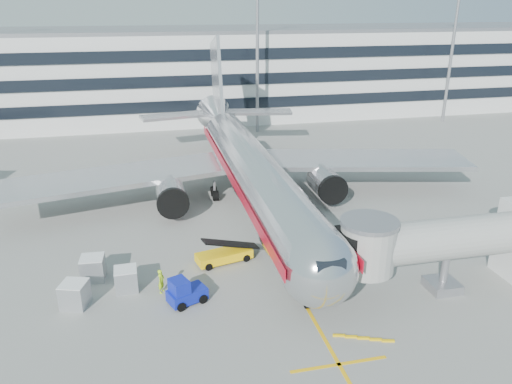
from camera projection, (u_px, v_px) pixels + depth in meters
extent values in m
plane|color=gray|center=(277.00, 255.00, 42.07)|extent=(180.00, 180.00, 0.00)
cube|color=#FBB30D|center=(252.00, 210.00, 51.18)|extent=(0.25, 70.00, 0.01)
cube|color=#FBB30D|center=(339.00, 364.00, 29.32)|extent=(6.00, 0.25, 0.01)
cylinder|color=silver|center=(256.00, 177.00, 47.86)|extent=(5.00, 36.00, 5.00)
sphere|color=silver|center=(319.00, 269.00, 31.47)|extent=(5.00, 5.00, 5.00)
cone|color=silver|center=(219.00, 120.00, 68.59)|extent=(5.00, 10.00, 5.00)
cube|color=black|center=(329.00, 264.00, 29.70)|extent=(1.80, 1.20, 0.90)
cube|color=#B7B7BC|center=(358.00, 160.00, 55.86)|extent=(24.95, 12.07, 0.50)
cube|color=#B7B7BC|center=(119.00, 177.00, 50.45)|extent=(24.95, 12.07, 0.50)
cylinder|color=#99999E|center=(326.00, 184.00, 52.06)|extent=(3.00, 4.20, 3.00)
cylinder|color=#99999E|center=(172.00, 196.00, 48.73)|extent=(3.00, 4.20, 3.00)
cylinder|color=black|center=(333.00, 190.00, 50.24)|extent=(3.10, 0.50, 3.10)
cylinder|color=black|center=(173.00, 204.00, 46.91)|extent=(3.10, 0.50, 3.10)
cube|color=#B7B7BC|center=(217.00, 87.00, 67.47)|extent=(0.45, 9.39, 13.72)
cube|color=#B7B7BC|center=(256.00, 112.00, 70.43)|extent=(10.41, 4.94, 0.35)
cube|color=#B7B7BC|center=(178.00, 116.00, 68.14)|extent=(10.41, 4.94, 0.35)
cylinder|color=gray|center=(307.00, 296.00, 34.47)|extent=(0.24, 0.24, 1.80)
cylinder|color=black|center=(307.00, 302.00, 34.63)|extent=(0.35, 0.90, 0.90)
cylinder|color=gray|center=(272.00, 185.00, 55.13)|extent=(0.30, 0.30, 2.00)
cylinder|color=gray|center=(215.00, 190.00, 53.80)|extent=(0.30, 0.30, 2.00)
cube|color=red|center=(281.00, 172.00, 48.28)|extent=(0.06, 38.00, 0.90)
cube|color=red|center=(230.00, 176.00, 47.23)|extent=(0.06, 38.00, 0.90)
cylinder|color=#A8A8A3|center=(449.00, 238.00, 35.47)|extent=(13.00, 3.00, 3.00)
cylinder|color=#A8A8A3|center=(367.00, 248.00, 34.16)|extent=(3.80, 3.80, 3.40)
cylinder|color=gray|center=(370.00, 222.00, 33.48)|extent=(4.00, 4.00, 0.30)
cube|color=black|center=(350.00, 250.00, 33.89)|extent=(1.40, 2.60, 2.60)
cylinder|color=gray|center=(445.00, 271.00, 36.40)|extent=(0.56, 0.56, 3.20)
cube|color=gray|center=(442.00, 285.00, 36.85)|extent=(2.20, 2.20, 0.70)
cylinder|color=black|center=(431.00, 287.00, 36.66)|extent=(0.35, 0.70, 0.70)
cylinder|color=black|center=(453.00, 284.00, 37.03)|extent=(0.35, 0.70, 0.70)
cube|color=silver|center=(196.00, 74.00, 92.21)|extent=(150.00, 24.00, 15.00)
cube|color=black|center=(205.00, 105.00, 82.44)|extent=(150.00, 0.30, 1.80)
cube|color=black|center=(204.00, 80.00, 81.02)|extent=(150.00, 0.30, 1.80)
cube|color=black|center=(203.00, 55.00, 79.59)|extent=(150.00, 0.30, 1.80)
cube|color=gray|center=(194.00, 30.00, 89.43)|extent=(150.00, 24.00, 0.60)
cylinder|color=gray|center=(257.00, 53.00, 77.52)|extent=(0.50, 0.50, 25.00)
cylinder|color=gray|center=(452.00, 49.00, 84.60)|extent=(0.50, 0.50, 25.00)
cube|color=yellow|center=(224.00, 255.00, 40.72)|extent=(4.80, 2.64, 0.72)
cube|color=black|center=(224.00, 245.00, 40.39)|extent=(4.91, 2.19, 1.58)
cylinder|color=black|center=(202.00, 259.00, 40.74)|extent=(0.67, 0.42, 0.62)
cylinder|color=black|center=(208.00, 267.00, 39.53)|extent=(0.67, 0.42, 0.62)
cylinder|color=black|center=(239.00, 250.00, 42.10)|extent=(0.67, 0.42, 0.62)
cylinder|color=black|center=(246.00, 258.00, 40.89)|extent=(0.67, 0.42, 0.62)
cube|color=#0E1CA0|center=(187.00, 295.00, 35.20)|extent=(3.02, 2.39, 0.85)
cube|color=#0E1CA0|center=(179.00, 287.00, 34.59)|extent=(1.58, 1.74, 1.04)
cube|color=black|center=(179.00, 283.00, 34.47)|extent=(1.42, 1.53, 0.09)
cylinder|color=black|center=(172.00, 297.00, 35.39)|extent=(0.72, 0.51, 0.66)
cylinder|color=black|center=(181.00, 307.00, 34.30)|extent=(0.72, 0.51, 0.66)
cylinder|color=black|center=(193.00, 290.00, 36.29)|extent=(0.72, 0.51, 0.66)
cylinder|color=black|center=(203.00, 299.00, 35.21)|extent=(0.72, 0.51, 0.66)
cube|color=#A5A8AC|center=(126.00, 280.00, 36.68)|extent=(1.67, 1.67, 1.68)
cube|color=white|center=(125.00, 269.00, 36.37)|extent=(1.67, 1.67, 0.06)
cube|color=#A5A8AC|center=(93.00, 268.00, 38.10)|extent=(1.84, 1.84, 1.79)
cube|color=white|center=(92.00, 258.00, 37.77)|extent=(1.84, 1.84, 0.07)
cube|color=#A5A8AC|center=(75.00, 295.00, 34.70)|extent=(2.14, 2.14, 1.75)
cube|color=white|center=(73.00, 284.00, 34.38)|extent=(2.14, 2.14, 0.07)
imported|color=#B4E718|center=(161.00, 281.00, 36.32)|extent=(0.70, 0.80, 1.83)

